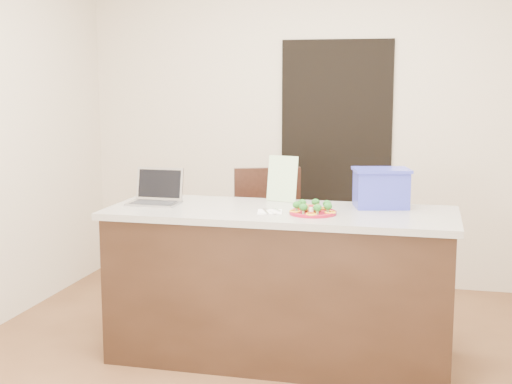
% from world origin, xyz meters
% --- Properties ---
extents(ground, '(4.00, 4.00, 0.00)m').
position_xyz_m(ground, '(0.00, 0.00, 0.00)').
color(ground, brown).
rests_on(ground, ground).
extents(room_shell, '(4.00, 4.00, 4.00)m').
position_xyz_m(room_shell, '(0.00, 0.00, 1.62)').
color(room_shell, white).
rests_on(room_shell, ground).
extents(doorway, '(0.90, 0.02, 2.00)m').
position_xyz_m(doorway, '(0.10, 1.98, 1.00)').
color(doorway, black).
rests_on(doorway, ground).
extents(island, '(2.06, 0.76, 0.92)m').
position_xyz_m(island, '(0.00, 0.25, 0.46)').
color(island, black).
rests_on(island, ground).
extents(plate, '(0.27, 0.27, 0.02)m').
position_xyz_m(plate, '(0.21, 0.16, 0.93)').
color(plate, maroon).
rests_on(plate, island).
extents(meatballs, '(0.11, 0.10, 0.04)m').
position_xyz_m(meatballs, '(0.21, 0.15, 0.96)').
color(meatballs, olive).
rests_on(meatballs, plate).
extents(broccoli, '(0.23, 0.22, 0.04)m').
position_xyz_m(broccoli, '(0.21, 0.16, 0.97)').
color(broccoli, '#154F16').
rests_on(broccoli, plate).
extents(pepper_rings, '(0.27, 0.26, 0.01)m').
position_xyz_m(pepper_rings, '(0.21, 0.16, 0.94)').
color(pepper_rings, yellow).
rests_on(pepper_rings, plate).
extents(napkin, '(0.16, 0.16, 0.01)m').
position_xyz_m(napkin, '(-0.04, 0.15, 0.92)').
color(napkin, white).
rests_on(napkin, island).
extents(fork, '(0.06, 0.16, 0.00)m').
position_xyz_m(fork, '(-0.06, 0.16, 0.93)').
color(fork, silver).
rests_on(fork, napkin).
extents(knife, '(0.07, 0.18, 0.01)m').
position_xyz_m(knife, '(-0.01, 0.14, 0.93)').
color(knife, white).
rests_on(knife, napkin).
extents(yogurt_bottle, '(0.03, 0.03, 0.06)m').
position_xyz_m(yogurt_bottle, '(0.21, 0.09, 0.95)').
color(yogurt_bottle, beige).
rests_on(yogurt_bottle, island).
extents(laptop, '(0.30, 0.24, 0.22)m').
position_xyz_m(laptop, '(-0.79, 0.29, 0.98)').
color(laptop, '#A6A6AB').
rests_on(laptop, island).
extents(leaflet, '(0.21, 0.09, 0.29)m').
position_xyz_m(leaflet, '(-0.05, 0.54, 1.06)').
color(leaflet, white).
rests_on(leaflet, island).
extents(blue_box, '(0.38, 0.31, 0.24)m').
position_xyz_m(blue_box, '(0.57, 0.47, 1.04)').
color(blue_box, '#3138B1').
rests_on(blue_box, island).
extents(chair, '(0.62, 0.63, 1.07)m').
position_xyz_m(chair, '(-0.26, 0.93, 0.61)').
color(chair, black).
rests_on(chair, ground).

